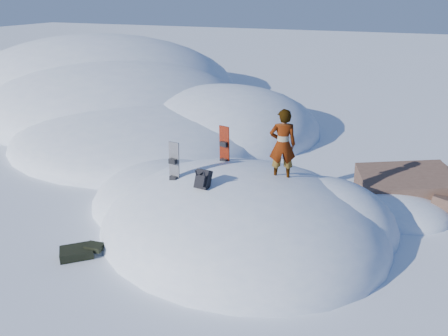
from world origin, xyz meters
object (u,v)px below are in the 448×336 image
at_px(backpack, 203,179).
at_px(snowboard_red, 224,154).
at_px(snowboard_dark, 174,172).
at_px(person, 283,145).

bearing_deg(backpack, snowboard_red, 101.40).
bearing_deg(snowboard_red, backpack, -71.01).
distance_m(snowboard_red, snowboard_dark, 1.54).
bearing_deg(backpack, snowboard_dark, 162.88).
relative_size(snowboard_red, snowboard_dark, 1.05).
bearing_deg(snowboard_dark, snowboard_red, 69.37).
distance_m(snowboard_red, person, 1.81).
distance_m(snowboard_dark, backpack, 0.98).
distance_m(snowboard_dark, person, 2.58).
relative_size(snowboard_red, backpack, 3.01).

